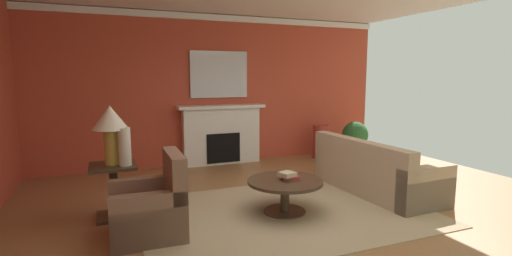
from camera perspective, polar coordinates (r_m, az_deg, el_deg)
ground_plane at (r=5.11m, az=4.09°, el=-12.88°), size 9.15×9.15×0.00m
wall_fireplace at (r=7.86m, az=-6.46°, el=5.78°), size 7.64×0.12×3.05m
crown_moulding at (r=7.87m, az=-6.47°, el=16.34°), size 7.64×0.08×0.12m
area_rug at (r=5.15m, az=4.38°, el=-12.63°), size 3.74×2.62×0.01m
fireplace at (r=7.78m, az=-5.26°, el=-1.25°), size 1.80×0.35×1.22m
mantel_mirror at (r=7.80m, az=-5.63°, el=8.10°), size 1.20×0.04×0.94m
sofa at (r=6.18m, az=17.49°, el=-6.64°), size 0.98×2.13×0.85m
armchair_near_window at (r=4.52m, az=-15.68°, el=-11.86°), size 0.81×0.81×0.95m
coffee_table at (r=5.05m, az=4.42°, el=-9.13°), size 1.00×1.00×0.45m
side_table at (r=5.18m, az=-20.79°, el=-8.43°), size 0.56×0.56×0.70m
table_lamp at (r=5.02m, az=-21.25°, el=0.65°), size 0.44×0.44×0.75m
vase_tall_corner at (r=8.45m, az=9.77°, el=-2.04°), size 0.34×0.34×0.74m
vase_on_side_table at (r=4.95m, az=-19.32°, el=-2.70°), size 0.15×0.15×0.48m
book_red_cover at (r=5.04m, az=5.31°, el=-7.50°), size 0.26×0.23×0.05m
book_art_folio at (r=5.00m, az=4.77°, el=-7.01°), size 0.23×0.23×0.06m
potted_plant at (r=8.42m, az=14.79°, el=-1.36°), size 0.56×0.56×0.83m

